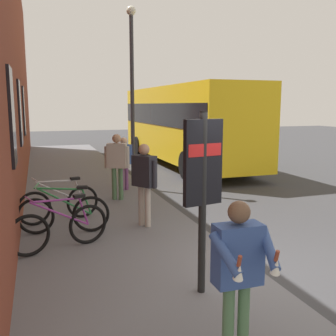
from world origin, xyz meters
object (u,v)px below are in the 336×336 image
(pedestrian_by_facade, at_px, (124,158))
(pedestrian_near_bus, at_px, (117,160))
(street_lamp, at_px, (132,82))
(pedestrian_crossing_street, at_px, (144,176))
(tourist_with_hotdogs, at_px, (239,265))
(bicycle_end_of_row, at_px, (64,214))
(bicycle_leaning_wall, at_px, (59,204))
(city_bus, at_px, (184,121))
(transit_info_sign, at_px, (203,174))
(bicycle_under_window, at_px, (60,228))

(pedestrian_by_facade, relative_size, pedestrian_near_bus, 0.90)
(pedestrian_by_facade, bearing_deg, street_lamp, -31.98)
(pedestrian_crossing_street, bearing_deg, street_lamp, -10.51)
(pedestrian_crossing_street, relative_size, street_lamp, 0.32)
(pedestrian_by_facade, height_order, tourist_with_hotdogs, tourist_with_hotdogs)
(bicycle_end_of_row, xyz_separation_m, tourist_with_hotdogs, (-4.50, -1.32, 0.60))
(bicycle_leaning_wall, xyz_separation_m, city_bus, (7.56, -5.72, 1.41))
(pedestrian_by_facade, xyz_separation_m, street_lamp, (0.70, -0.43, 2.21))
(transit_info_sign, bearing_deg, street_lamp, -6.46)
(street_lamp, bearing_deg, pedestrian_by_facade, 148.02)
(bicycle_under_window, bearing_deg, pedestrian_crossing_street, -64.14)
(pedestrian_crossing_street, bearing_deg, transit_info_sign, 179.26)
(street_lamp, bearing_deg, bicycle_end_of_row, 150.10)
(bicycle_under_window, distance_m, transit_info_sign, 3.02)
(transit_info_sign, height_order, tourist_with_hotdogs, transit_info_sign)
(pedestrian_crossing_street, height_order, tourist_with_hotdogs, pedestrian_crossing_street)
(bicycle_under_window, xyz_separation_m, bicycle_end_of_row, (0.89, -0.12, 0.00))
(tourist_with_hotdogs, xyz_separation_m, street_lamp, (8.65, -1.06, 2.17))
(city_bus, bearing_deg, street_lamp, 142.14)
(city_bus, height_order, street_lamp, street_lamp)
(city_bus, xyz_separation_m, street_lamp, (-4.24, 3.30, 1.36))
(bicycle_under_window, height_order, pedestrian_crossing_street, pedestrian_crossing_street)
(bicycle_under_window, relative_size, pedestrian_near_bus, 0.99)
(bicycle_under_window, distance_m, street_lamp, 6.28)
(transit_info_sign, xyz_separation_m, tourist_with_hotdogs, (-1.42, 0.25, -0.61))
(bicycle_leaning_wall, xyz_separation_m, pedestrian_by_facade, (2.62, -1.99, 0.56))
(pedestrian_crossing_street, xyz_separation_m, pedestrian_near_bus, (2.43, 0.08, 0.02))
(bicycle_leaning_wall, xyz_separation_m, street_lamp, (3.32, -2.42, 2.77))
(transit_info_sign, distance_m, tourist_with_hotdogs, 1.56)
(pedestrian_crossing_street, distance_m, street_lamp, 4.77)
(bicycle_under_window, bearing_deg, bicycle_leaning_wall, -2.84)
(tourist_with_hotdogs, bearing_deg, pedestrian_by_facade, -4.53)
(pedestrian_crossing_street, bearing_deg, bicycle_leaning_wall, 61.64)
(pedestrian_by_facade, distance_m, tourist_with_hotdogs, 7.98)
(bicycle_leaning_wall, distance_m, pedestrian_by_facade, 3.34)
(bicycle_end_of_row, height_order, city_bus, city_bus)
(transit_info_sign, height_order, pedestrian_crossing_street, transit_info_sign)
(bicycle_leaning_wall, relative_size, pedestrian_crossing_street, 1.01)
(bicycle_end_of_row, bearing_deg, bicycle_under_window, 172.12)
(transit_info_sign, xyz_separation_m, city_bus, (11.47, -4.12, 0.20))
(bicycle_end_of_row, distance_m, city_bus, 10.24)
(pedestrian_by_facade, bearing_deg, transit_info_sign, 176.63)
(bicycle_end_of_row, bearing_deg, city_bus, -34.11)
(transit_info_sign, bearing_deg, city_bus, -19.75)
(transit_info_sign, height_order, pedestrian_near_bus, transit_info_sign)
(bicycle_end_of_row, relative_size, tourist_with_hotdogs, 1.10)
(pedestrian_by_facade, bearing_deg, city_bus, -37.08)
(bicycle_under_window, bearing_deg, street_lamp, -26.46)
(pedestrian_near_bus, bearing_deg, pedestrian_by_facade, -21.40)
(bicycle_under_window, height_order, street_lamp, street_lamp)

